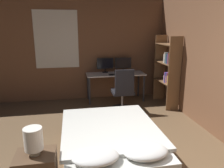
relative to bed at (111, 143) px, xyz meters
The scene contains 11 objects.
wall_back 3.22m from the bed, 86.48° to the left, with size 12.00×0.08×2.70m.
wall_side_right 2.32m from the bed, 11.21° to the left, with size 0.06×12.00×2.70m.
bed is the anchor object (origin of this frame).
bedside_lamp 1.26m from the bed, 147.20° to the right, with size 0.20×0.20×0.32m.
desk 2.76m from the bed, 77.15° to the left, with size 1.54×0.57×0.74m.
monitor_left 2.96m from the bed, 82.87° to the left, with size 0.45×0.16×0.39m.
monitor_right 3.06m from the bed, 73.23° to the left, with size 0.45×0.16×0.39m.
keyboard 2.60m from the bed, 76.23° to the left, with size 0.41×0.13×0.02m.
computer_mouse 2.69m from the bed, 69.96° to the left, with size 0.07×0.05×0.04m.
office_chair 2.00m from the bed, 71.59° to the left, with size 0.52×0.52×1.01m.
bookshelf 2.79m from the bed, 48.14° to the left, with size 0.31×0.87×1.74m.
Camera 1 is at (-0.72, -1.79, 1.92)m, focal length 35.00 mm.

